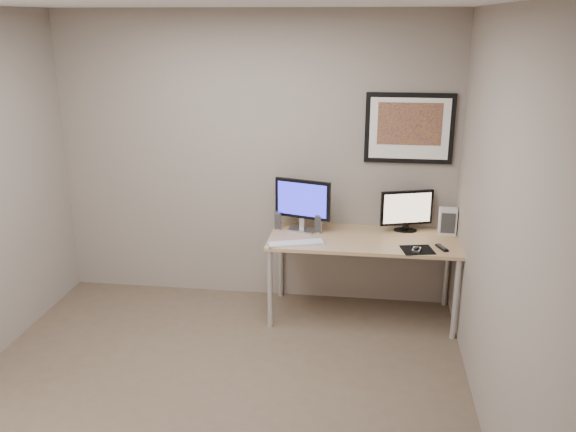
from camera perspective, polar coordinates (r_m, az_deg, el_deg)
name	(u,v)px	position (r m, az deg, el deg)	size (l,w,h in m)	color
floor	(213,395)	(4.48, -7.04, -16.26)	(3.60, 3.60, 0.00)	brown
room	(220,151)	(4.23, -6.38, 6.07)	(3.60, 3.60, 3.60)	white
desk	(363,245)	(5.25, 7.04, -2.72)	(1.60, 0.70, 0.73)	olive
framed_art	(409,128)	(5.34, 11.28, 8.06)	(0.75, 0.04, 0.60)	black
monitor_large	(303,203)	(5.29, 1.37, 1.24)	(0.50, 0.22, 0.46)	#ABABB0
monitor_tv	(407,210)	(5.39, 11.04, 0.58)	(0.46, 0.17, 0.37)	black
speaker_left	(278,220)	(5.38, -0.96, -0.40)	(0.07, 0.07, 0.16)	#ABABB0
speaker_right	(318,223)	(5.30, 2.86, -0.68)	(0.07, 0.07, 0.17)	#ABABB0
keyboard	(296,243)	(5.05, 0.75, -2.54)	(0.48, 0.13, 0.02)	silver
mousepad	(417,250)	(5.03, 12.02, -3.11)	(0.25, 0.22, 0.00)	black
mouse	(416,249)	(5.00, 11.93, -3.03)	(0.05, 0.10, 0.03)	black
remote	(442,248)	(5.10, 14.20, -2.89)	(0.04, 0.16, 0.02)	black
fan_unit	(448,221)	(5.44, 14.71, -0.47)	(0.15, 0.11, 0.23)	silver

